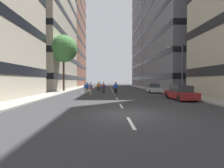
% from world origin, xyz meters
% --- Properties ---
extents(ground_plane, '(132.28, 132.28, 0.00)m').
position_xyz_m(ground_plane, '(0.00, 22.05, 0.00)').
color(ground_plane, '#333335').
extents(sidewalk_left, '(2.51, 60.63, 0.14)m').
position_xyz_m(sidewalk_left, '(-9.05, 24.80, 0.07)').
color(sidewalk_left, '#9E9991').
rests_on(sidewalk_left, ground_plane).
extents(sidewalk_right, '(2.51, 60.63, 0.14)m').
position_xyz_m(sidewalk_right, '(9.05, 24.80, 0.07)').
color(sidewalk_right, '#9E9991').
rests_on(sidewalk_right, ground_plane).
extents(lane_markings, '(0.16, 52.20, 0.01)m').
position_xyz_m(lane_markings, '(0.00, 23.00, 0.00)').
color(lane_markings, silver).
rests_on(lane_markings, ground_plane).
extents(building_left_mid, '(17.30, 21.70, 37.28)m').
position_xyz_m(building_left_mid, '(-18.89, 28.69, 18.73)').
color(building_left_mid, '#B2A893').
rests_on(building_left_mid, ground_plane).
extents(building_left_far, '(17.30, 21.38, 36.55)m').
position_xyz_m(building_left_far, '(-18.89, 50.55, 18.37)').
color(building_left_far, brown).
rests_on(building_left_far, ground_plane).
extents(building_right_mid, '(17.30, 22.87, 37.48)m').
position_xyz_m(building_right_mid, '(18.89, 28.69, 18.83)').
color(building_right_mid, slate).
rests_on(building_right_mid, ground_plane).
extents(building_right_far, '(17.30, 20.12, 37.80)m').
position_xyz_m(building_right_far, '(18.89, 50.55, 18.99)').
color(building_right_far, slate).
rests_on(building_right_far, ground_plane).
extents(parked_car_near, '(1.82, 4.40, 1.52)m').
position_xyz_m(parked_car_near, '(6.59, 6.73, 0.70)').
color(parked_car_near, maroon).
rests_on(parked_car_near, ground_plane).
extents(parked_car_mid, '(1.82, 4.40, 1.52)m').
position_xyz_m(parked_car_mid, '(6.59, 16.61, 0.70)').
color(parked_car_mid, '#B2B7BF').
rests_on(parked_car_mid, ground_plane).
extents(street_tree_near, '(4.96, 4.96, 10.19)m').
position_xyz_m(street_tree_near, '(-9.05, 19.76, 7.82)').
color(street_tree_near, '#4C3823').
rests_on(street_tree_near, sidewalk_left).
extents(streetlamp_right, '(2.13, 0.30, 6.50)m').
position_xyz_m(streetlamp_right, '(8.43, 10.87, 4.14)').
color(streetlamp_right, '#3F3F44').
rests_on(streetlamp_right, sidewalk_right).
extents(skater_0, '(0.57, 0.92, 1.78)m').
position_xyz_m(skater_0, '(0.13, 13.49, 0.98)').
color(skater_0, brown).
rests_on(skater_0, ground_plane).
extents(skater_1, '(0.54, 0.91, 1.78)m').
position_xyz_m(skater_1, '(-1.62, 14.66, 1.02)').
color(skater_1, brown).
rests_on(skater_1, ground_plane).
extents(skater_2, '(0.53, 0.90, 1.78)m').
position_xyz_m(skater_2, '(-2.47, 21.43, 1.02)').
color(skater_2, brown).
rests_on(skater_2, ground_plane).
extents(skater_3, '(0.55, 0.92, 1.78)m').
position_xyz_m(skater_3, '(-4.98, 22.10, 0.98)').
color(skater_3, brown).
rests_on(skater_3, ground_plane).
extents(skater_4, '(0.56, 0.92, 1.78)m').
position_xyz_m(skater_4, '(0.41, 16.19, 0.98)').
color(skater_4, brown).
rests_on(skater_4, ground_plane).
extents(skater_5, '(0.55, 0.92, 1.78)m').
position_xyz_m(skater_5, '(-4.13, 12.99, 0.98)').
color(skater_5, brown).
rests_on(skater_5, ground_plane).
extents(skater_6, '(0.55, 0.91, 1.78)m').
position_xyz_m(skater_6, '(-2.65, 18.87, 0.98)').
color(skater_6, brown).
rests_on(skater_6, ground_plane).
extents(skater_7, '(0.54, 0.91, 1.78)m').
position_xyz_m(skater_7, '(-3.30, 11.36, 1.02)').
color(skater_7, brown).
rests_on(skater_7, ground_plane).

